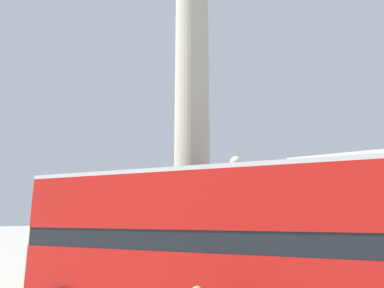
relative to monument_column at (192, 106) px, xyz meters
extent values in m
plane|color=#ADA89E|center=(0.00, 0.00, -8.73)|extent=(200.00, 200.00, 0.00)
cube|color=#ADA593|center=(0.00, 0.00, -8.29)|extent=(5.60, 5.60, 0.89)
cube|color=#ADA593|center=(0.00, 0.00, -7.40)|extent=(4.03, 4.03, 0.89)
cylinder|color=#ADA593|center=(0.00, 0.00, 3.52)|extent=(1.83, 1.83, 20.93)
cube|color=red|center=(3.44, -6.22, -7.42)|extent=(10.71, 3.13, 1.62)
cube|color=black|center=(3.44, -6.22, -6.34)|extent=(10.70, 3.08, 0.55)
cube|color=red|center=(3.44, -6.22, -5.30)|extent=(10.71, 3.13, 1.53)
cube|color=silver|center=(3.44, -6.22, -4.48)|extent=(10.71, 3.13, 0.12)
cube|color=#ADA593|center=(-8.16, 3.14, -7.61)|extent=(4.31, 3.60, 2.25)
ellipsoid|color=brown|center=(-8.16, 3.14, -4.93)|extent=(2.54, 1.56, 0.91)
cone|color=brown|center=(-7.07, 2.81, -4.52)|extent=(0.99, 0.73, 0.96)
cylinder|color=brown|center=(-8.16, 3.14, -4.02)|extent=(0.36, 0.36, 0.90)
sphere|color=brown|center=(-8.16, 3.14, -3.43)|extent=(0.28, 0.28, 0.28)
cylinder|color=brown|center=(-7.36, 3.16, -5.94)|extent=(0.20, 0.20, 1.11)
cylinder|color=brown|center=(-7.51, 2.68, -5.94)|extent=(0.20, 0.20, 1.11)
cylinder|color=brown|center=(-8.82, 3.60, -5.94)|extent=(0.20, 0.20, 1.11)
cylinder|color=brown|center=(-8.96, 3.12, -5.94)|extent=(0.20, 0.20, 1.11)
cylinder|color=black|center=(3.42, -2.87, -6.32)|extent=(0.14, 0.14, 4.83)
sphere|color=white|center=(3.42, -2.87, -3.67)|extent=(0.48, 0.48, 0.48)
camera|label=1|loc=(7.97, -15.27, -5.74)|focal=32.00mm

